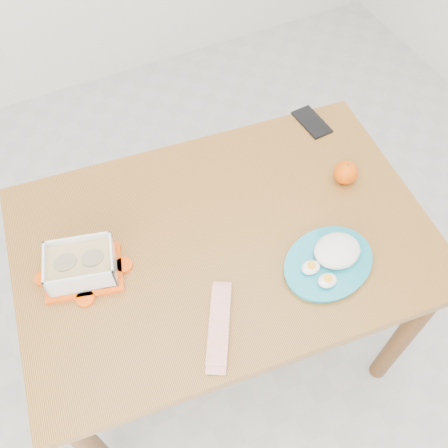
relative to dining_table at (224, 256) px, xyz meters
name	(u,v)px	position (x,y,z in m)	size (l,w,h in m)	color
ground	(246,328)	(0.10, 0.00, -0.65)	(3.50, 3.50, 0.00)	#B7B7B2
dining_table	(224,256)	(0.00, 0.00, 0.00)	(1.22, 0.88, 0.75)	#AE6E31
food_container	(81,265)	(-0.38, 0.06, 0.15)	(0.23, 0.20, 0.08)	#FF5007
orange_fruit	(346,173)	(0.41, 0.03, 0.14)	(0.07, 0.07, 0.07)	orange
rice_plate	(331,258)	(0.22, -0.20, 0.13)	(0.31, 0.31, 0.07)	teal
candy_bar	(219,325)	(-0.13, -0.24, 0.11)	(0.20, 0.05, 0.02)	red
smartphone	(312,122)	(0.45, 0.28, 0.11)	(0.07, 0.14, 0.01)	black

